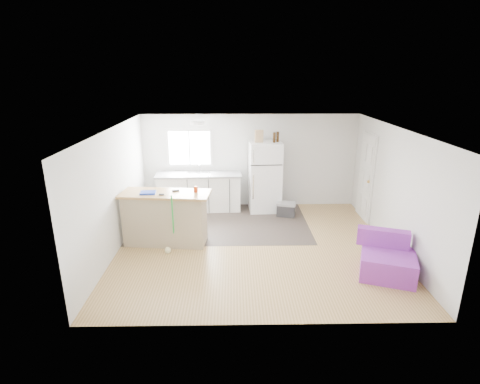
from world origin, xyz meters
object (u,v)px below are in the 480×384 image
kitchen_cabinets (199,191)px  cardboard_box (259,136)px  bottle_right (278,137)px  blue_tray (148,193)px  bottle_left (274,137)px  cooler (286,209)px  purple_seat (387,260)px  red_cup (196,189)px  peninsula (165,218)px  cleaner_jug (194,238)px  mop (169,242)px  refrigerator (265,177)px

kitchen_cabinets → cardboard_box: 2.08m
bottle_right → kitchen_cabinets: bearing=178.7°
blue_tray → bottle_left: bottle_left is taller
cooler → purple_seat: purple_seat is taller
cooler → red_cup: red_cup is taller
red_cup → bottle_left: bearing=46.0°
peninsula → red_cup: 0.88m
cooler → bottle_right: (-0.21, 0.47, 1.71)m
kitchen_cabinets → blue_tray: (-0.83, -2.02, 0.63)m
bottle_left → cleaner_jug: bearing=-134.0°
mop → blue_tray: (-0.44, 0.40, 0.89)m
cooler → cardboard_box: 1.91m
cleaner_jug → bottle_right: size_ratio=1.18×
kitchen_cabinets → red_cup: bearing=-88.4°
cleaner_jug → cardboard_box: cardboard_box is taller
peninsula → refrigerator: refrigerator is taller
cooler → red_cup: size_ratio=4.31×
bottle_right → red_cup: bearing=-134.1°
cleaner_jug → cardboard_box: (1.46, 1.94, 1.79)m
blue_tray → bottle_left: bearing=34.9°
cardboard_box → bottle_right: cardboard_box is taller
cleaner_jug → cardboard_box: size_ratio=0.98×
cooler → cardboard_box: (-0.67, 0.43, 1.74)m
cooler → purple_seat: size_ratio=0.46×
purple_seat → cardboard_box: bearing=142.4°
bottle_right → mop: bearing=-134.7°
kitchen_cabinets → cleaner_jug: bearing=-90.5°
cleaner_jug → blue_tray: size_ratio=0.98×
peninsula → mop: bearing=-67.4°
kitchen_cabinets → bottle_left: 2.34m
mop → red_cup: (0.51, 0.47, 0.93)m
bottle_left → bottle_right: 0.12m
blue_tray → mop: bearing=-42.2°
cleaner_jug → mop: mop is taller
mop → bottle_right: size_ratio=4.87×
cooler → bottle_right: bearing=129.0°
cleaner_jug → mop: size_ratio=0.24×
red_cup → cardboard_box: cardboard_box is taller
blue_tray → bottle_left: size_ratio=1.20×
peninsula → red_cup: (0.64, 0.02, 0.60)m
cooler → cardboard_box: size_ratio=1.72×
cleaner_jug → bottle_right: bottle_right is taller
blue_tray → purple_seat: bearing=-16.4°
peninsula → cooler: 3.09m
red_cup → cardboard_box: (1.39, 1.87, 0.76)m
cleaner_jug → bottle_left: size_ratio=1.18×
mop → blue_tray: 1.07m
peninsula → purple_seat: size_ratio=1.64×
bottle_left → kitchen_cabinets: bearing=176.1°
bottle_right → bottle_left: bearing=-136.6°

